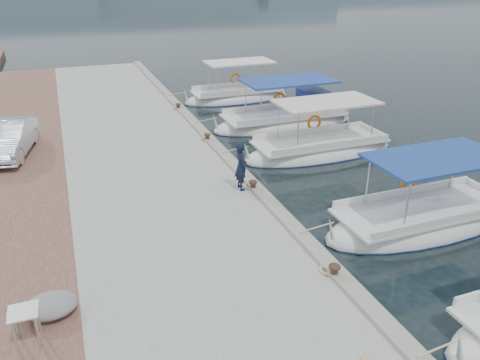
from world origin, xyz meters
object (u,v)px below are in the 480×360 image
(fishing_caique_d, at_px, (286,121))
(fishing_caique_e, at_px, (237,98))
(fishing_caique_b, at_px, (421,222))
(fisherman, at_px, (241,166))
(parked_car, at_px, (9,139))
(fishing_caique_c, at_px, (319,151))

(fishing_caique_d, bearing_deg, fishing_caique_e, 96.51)
(fishing_caique_b, distance_m, fishing_caique_d, 10.35)
(fishing_caique_d, relative_size, fisherman, 4.58)
(fishing_caique_b, relative_size, fisherman, 4.11)
(parked_car, bearing_deg, fishing_caique_e, 39.37)
(fisherman, relative_size, parked_car, 0.41)
(fisherman, height_order, parked_car, fisherman)
(fishing_caique_c, xyz_separation_m, fisherman, (-4.66, -2.96, 1.18))
(fishing_caique_c, xyz_separation_m, fishing_caique_d, (0.38, 3.98, 0.06))
(fishing_caique_c, height_order, fishing_caique_d, same)
(fishing_caique_e, height_order, parked_car, fishing_caique_e)
(fishing_caique_e, height_order, fisherman, fishing_caique_e)
(fishing_caique_d, height_order, fisherman, fishing_caique_d)
(fishing_caique_c, height_order, parked_car, fishing_caique_c)
(fishing_caique_d, height_order, fishing_caique_e, same)
(fishing_caique_e, xyz_separation_m, parked_car, (-11.63, -6.20, 1.02))
(fishing_caique_c, distance_m, fisherman, 5.64)
(fishing_caique_c, relative_size, fishing_caique_e, 1.07)
(fishing_caique_b, xyz_separation_m, fishing_caique_e, (-0.12, 15.61, 0.00))
(fishing_caique_b, xyz_separation_m, fisherman, (-4.55, 3.40, 1.18))
(fishing_caique_d, distance_m, parked_car, 12.31)
(fisherman, bearing_deg, fishing_caique_b, -126.16)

